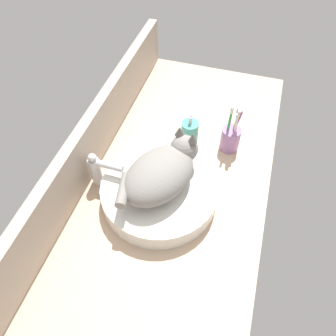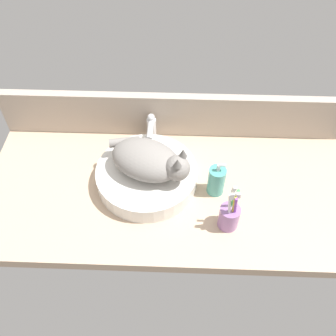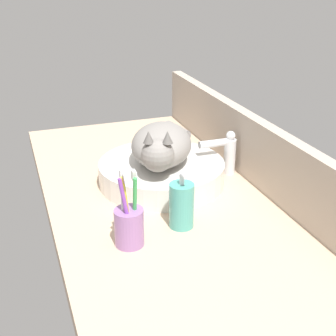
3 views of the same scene
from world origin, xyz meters
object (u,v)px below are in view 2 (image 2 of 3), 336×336
at_px(toothbrush_cup, 229,216).
at_px(cat, 149,160).
at_px(soap_dispenser, 216,181).
at_px(sink_basin, 147,176).
at_px(faucet, 151,129).

bearing_deg(toothbrush_cup, cat, 147.89).
bearing_deg(soap_dispenser, sink_basin, 172.35).
bearing_deg(sink_basin, toothbrush_cup, -31.63).
bearing_deg(cat, soap_dispenser, -6.93).
relative_size(sink_basin, faucet, 2.68).
relative_size(soap_dispenser, toothbrush_cup, 0.79).
height_order(cat, faucet, cat).
height_order(cat, toothbrush_cup, cat).
xyz_separation_m(cat, toothbrush_cup, (0.27, -0.17, -0.07)).
bearing_deg(sink_basin, soap_dispenser, -7.65).
bearing_deg(cat, faucet, 92.53).
bearing_deg(faucet, sink_basin, -91.00).
height_order(faucet, toothbrush_cup, toothbrush_cup).
bearing_deg(sink_basin, faucet, 89.00).
xyz_separation_m(cat, soap_dispenser, (0.23, -0.03, -0.07)).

